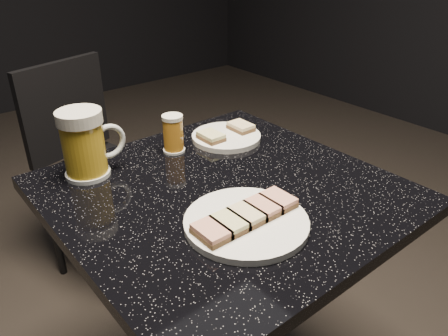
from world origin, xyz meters
The scene contains 8 objects.
plate_large centered at (-0.06, -0.14, 0.76)m, with size 0.24×0.24×0.01m, color white.
plate_small centered at (0.17, 0.20, 0.76)m, with size 0.19×0.19×0.01m, color white.
table centered at (0.00, 0.00, 0.51)m, with size 0.70×0.70×0.75m.
beer_mug centered at (-0.20, 0.25, 0.83)m, with size 0.15×0.10×0.16m.
beer_tumbler centered at (0.02, 0.23, 0.80)m, with size 0.06×0.06×0.10m.
chair centered at (0.02, 0.82, 0.50)m, with size 0.45×0.45×0.85m.
canapes_on_plate_large centered at (-0.06, -0.14, 0.77)m, with size 0.22×0.07×0.02m.
canapes_on_plate_small centered at (0.17, 0.20, 0.77)m, with size 0.16×0.07×0.02m.
Camera 1 is at (-0.53, -0.64, 1.24)m, focal length 35.00 mm.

